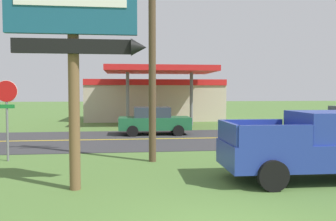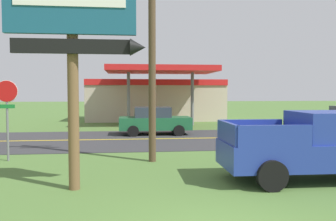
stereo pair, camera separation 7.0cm
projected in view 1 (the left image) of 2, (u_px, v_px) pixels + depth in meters
name	position (u px, v px, depth m)	size (l,w,h in m)	color
road_asphalt	(157.00, 139.00, 18.62)	(140.00, 8.00, 0.02)	#333335
road_centre_line	(157.00, 139.00, 18.62)	(126.00, 0.20, 0.01)	gold
motel_sign	(75.00, 21.00, 8.65)	(3.46, 0.54, 6.20)	brown
stop_sign	(7.00, 106.00, 12.59)	(0.80, 0.08, 2.95)	slate
utility_pole	(152.00, 35.00, 12.41)	(1.85, 0.26, 8.51)	brown
gas_station	(154.00, 98.00, 31.67)	(12.00, 11.50, 4.40)	beige
pickup_blue_parked_on_lawn	(316.00, 146.00, 9.95)	(5.23, 2.31, 1.96)	#233893
car_green_near_lane	(154.00, 121.00, 20.56)	(4.20, 2.00, 1.64)	#1E6038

